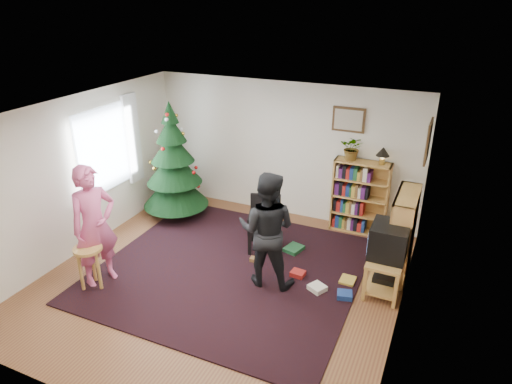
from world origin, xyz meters
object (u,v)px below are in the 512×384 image
at_px(armchair, 267,221).
at_px(potted_plant, 353,148).
at_px(picture_back, 349,120).
at_px(stool, 89,257).
at_px(tv_stand, 385,269).
at_px(table_lamp, 383,153).
at_px(picture_right, 428,141).
at_px(person_standing, 94,226).
at_px(crt_tv, 389,241).
at_px(person_by_chair, 267,230).
at_px(christmas_tree, 174,170).
at_px(bookshelf_back, 360,196).
at_px(bookshelf_right, 402,234).

height_order(armchair, potted_plant, potted_plant).
relative_size(picture_back, stool, 0.83).
height_order(tv_stand, table_lamp, table_lamp).
bearing_deg(picture_right, person_standing, -148.89).
distance_m(crt_tv, person_by_chair, 1.68).
xyz_separation_m(armchair, stool, (-1.83, -2.07, 0.03)).
relative_size(person_by_chair, potted_plant, 4.04).
distance_m(picture_back, person_standing, 4.34).
height_order(stool, table_lamp, table_lamp).
distance_m(christmas_tree, bookshelf_back, 3.36).
distance_m(bookshelf_back, table_lamp, 0.89).
bearing_deg(armchair, crt_tv, -29.56).
bearing_deg(potted_plant, christmas_tree, -165.46).
xyz_separation_m(picture_back, tv_stand, (1.07, -1.71, -1.63)).
relative_size(armchair, table_lamp, 3.03).
xyz_separation_m(armchair, person_standing, (-1.83, -1.87, 0.42)).
height_order(picture_back, potted_plant, picture_back).
height_order(picture_back, tv_stand, picture_back).
xyz_separation_m(tv_stand, person_standing, (-3.82, -1.47, 0.58)).
bearing_deg(bookshelf_right, christmas_tree, 86.16).
distance_m(picture_right, person_standing, 4.87).
bearing_deg(bookshelf_right, tv_stand, 166.66).
relative_size(tv_stand, crt_tv, 1.56).
height_order(bookshelf_back, stool, bookshelf_back).
xyz_separation_m(christmas_tree, bookshelf_back, (3.26, 0.79, -0.25)).
height_order(bookshelf_back, person_by_chair, person_by_chair).
bearing_deg(person_by_chair, stool, 19.71).
distance_m(bookshelf_right, crt_tv, 0.53).
relative_size(picture_back, crt_tv, 1.02).
relative_size(bookshelf_back, table_lamp, 4.39).
bearing_deg(table_lamp, tv_stand, -74.60).
xyz_separation_m(stool, person_by_chair, (2.22, 1.15, 0.35)).
bearing_deg(tv_stand, table_lamp, 105.40).
bearing_deg(potted_plant, bookshelf_right, -45.42).
distance_m(bookshelf_right, armchair, 2.12).
bearing_deg(table_lamp, picture_back, 168.02).
xyz_separation_m(bookshelf_back, crt_tv, (0.73, -1.58, 0.12)).
bearing_deg(potted_plant, person_standing, -133.43).
relative_size(christmas_tree, crt_tv, 4.05).
bearing_deg(person_standing, person_by_chair, -44.06).
relative_size(stool, table_lamp, 2.23).
height_order(bookshelf_back, bookshelf_right, same).
distance_m(armchair, person_by_chair, 1.07).
bearing_deg(stool, potted_plant, 48.42).
bearing_deg(stool, christmas_tree, 94.15).
bearing_deg(christmas_tree, picture_back, 17.62).
bearing_deg(stool, picture_right, 33.14).
distance_m(christmas_tree, armchair, 2.09).
xyz_separation_m(picture_back, table_lamp, (0.64, -0.14, -0.45)).
bearing_deg(picture_right, potted_plant, 153.61).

